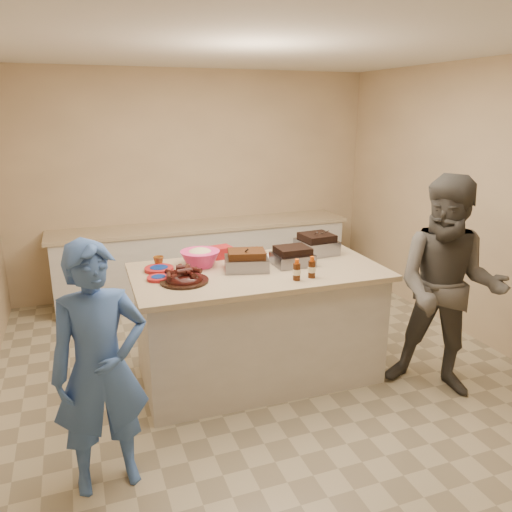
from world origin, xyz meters
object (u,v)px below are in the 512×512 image
object	(u,v)px
plastic_cup	(159,266)
guest_gray	(436,388)
rib_platter	(185,282)
roasting_pan	(316,253)
bbq_bottle_a	(296,280)
bbq_bottle_b	(312,277)
island	(258,374)
coleslaw_bowl	(200,266)
mustard_bottle	(235,269)
guest_blue	(111,480)

from	to	relation	value
plastic_cup	guest_gray	xyz separation A→B (m)	(2.07, -1.11, -0.97)
rib_platter	roasting_pan	distance (m)	1.35
rib_platter	plastic_cup	bearing A→B (deg)	103.44
plastic_cup	bbq_bottle_a	bearing A→B (deg)	-37.98
guest_gray	bbq_bottle_b	bearing A→B (deg)	-157.66
roasting_pan	bbq_bottle_b	distance (m)	0.69
island	coleslaw_bowl	size ratio (longest dim) A/B	6.21
island	plastic_cup	distance (m)	1.29
rib_platter	mustard_bottle	distance (m)	0.50
island	rib_platter	world-z (taller)	rib_platter
roasting_pan	bbq_bottle_a	xyz separation A→B (m)	(-0.48, -0.61, 0.00)
island	mustard_bottle	bearing A→B (deg)	155.95
bbq_bottle_a	island	bearing A→B (deg)	117.37
mustard_bottle	coleslaw_bowl	bearing A→B (deg)	147.06
bbq_bottle_b	guest_gray	world-z (taller)	bbq_bottle_b
coleslaw_bowl	mustard_bottle	world-z (taller)	coleslaw_bowl
plastic_cup	roasting_pan	bearing A→B (deg)	-4.90
mustard_bottle	guest_blue	bearing A→B (deg)	-139.54
bbq_bottle_b	rib_platter	bearing A→B (deg)	166.01
guest_blue	guest_gray	world-z (taller)	guest_gray
bbq_bottle_a	bbq_bottle_b	size ratio (longest dim) A/B	0.98
bbq_bottle_a	mustard_bottle	size ratio (longest dim) A/B	1.31
bbq_bottle_b	plastic_cup	world-z (taller)	bbq_bottle_b
roasting_pan	bbq_bottle_b	world-z (taller)	bbq_bottle_b
island	bbq_bottle_a	world-z (taller)	bbq_bottle_a
roasting_pan	coleslaw_bowl	size ratio (longest dim) A/B	0.96
coleslaw_bowl	bbq_bottle_b	size ratio (longest dim) A/B	1.93
rib_platter	guest_blue	xyz separation A→B (m)	(-0.68, -0.80, -0.97)
roasting_pan	plastic_cup	world-z (taller)	roasting_pan
bbq_bottle_b	coleslaw_bowl	bearing A→B (deg)	141.85
roasting_pan	coleslaw_bowl	xyz separation A→B (m)	(-1.09, -0.01, 0.00)
mustard_bottle	plastic_cup	bearing A→B (deg)	153.09
island	guest_blue	bearing A→B (deg)	-144.57
coleslaw_bowl	roasting_pan	bearing A→B (deg)	0.44
plastic_cup	guest_blue	xyz separation A→B (m)	(-0.57, -1.28, -0.97)
bbq_bottle_b	mustard_bottle	xyz separation A→B (m)	(-0.49, 0.42, 0.00)
guest_blue	roasting_pan	bearing A→B (deg)	24.95
rib_platter	coleslaw_bowl	xyz separation A→B (m)	(0.21, 0.35, 0.00)
rib_platter	mustard_bottle	bearing A→B (deg)	21.32
guest_blue	guest_gray	distance (m)	2.65
island	plastic_cup	bearing A→B (deg)	154.63
rib_platter	roasting_pan	world-z (taller)	rib_platter
roasting_pan	guest_blue	xyz separation A→B (m)	(-1.99, -1.15, -0.97)
mustard_bottle	guest_blue	size ratio (longest dim) A/B	0.08
island	guest_blue	world-z (taller)	island
plastic_cup	guest_blue	world-z (taller)	plastic_cup
bbq_bottle_a	mustard_bottle	xyz separation A→B (m)	(-0.36, 0.44, 0.00)
rib_platter	coleslaw_bowl	bearing A→B (deg)	58.57
bbq_bottle_a	rib_platter	bearing A→B (deg)	162.85
bbq_bottle_a	guest_gray	size ratio (longest dim) A/B	0.09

